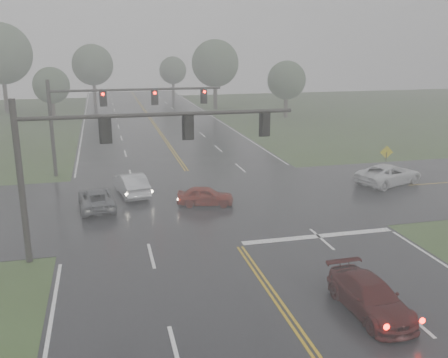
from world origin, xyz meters
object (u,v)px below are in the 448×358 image
object	(u,v)px
sedan_maroon	(369,312)
pickup_white	(388,184)
sedan_silver	(132,195)
car_grey	(97,208)
signal_gantry_far	(106,108)
sedan_red	(205,205)
signal_gantry_near	(108,146)

from	to	relation	value
sedan_maroon	pickup_white	size ratio (longest dim) A/B	0.85
sedan_silver	pickup_white	size ratio (longest dim) A/B	0.86
sedan_silver	pickup_white	bearing A→B (deg)	164.70
sedan_maroon	pickup_white	bearing A→B (deg)	54.29
car_grey	signal_gantry_far	xyz separation A→B (m)	(1.01, 8.90, 5.22)
sedan_maroon	car_grey	xyz separation A→B (m)	(-10.23, 15.41, 0.00)
sedan_red	signal_gantry_near	xyz separation A→B (m)	(-5.89, -6.34, 5.40)
signal_gantry_near	car_grey	bearing A→B (deg)	96.81
sedan_red	sedan_silver	distance (m)	5.59
signal_gantry_near	signal_gantry_far	xyz separation A→B (m)	(0.13, 16.23, -0.17)
signal_gantry_near	signal_gantry_far	world-z (taller)	signal_gantry_near
sedan_maroon	sedan_silver	size ratio (longest dim) A/B	0.98
sedan_red	pickup_white	size ratio (longest dim) A/B	0.68
sedan_silver	signal_gantry_near	bearing A→B (deg)	71.83
sedan_red	pickup_white	bearing A→B (deg)	-69.46
sedan_red	pickup_white	world-z (taller)	pickup_white
signal_gantry_near	sedan_maroon	bearing A→B (deg)	-40.80
sedan_silver	car_grey	world-z (taller)	sedan_silver
pickup_white	signal_gantry_near	xyz separation A→B (m)	(-19.97, -7.92, 5.40)
sedan_red	pickup_white	xyz separation A→B (m)	(14.08, 1.59, 0.00)
sedan_maroon	car_grey	bearing A→B (deg)	121.43
sedan_silver	car_grey	distance (m)	3.34
sedan_maroon	pickup_white	xyz separation A→B (m)	(10.61, 16.00, 0.00)
pickup_white	signal_gantry_far	bearing A→B (deg)	47.90
car_grey	sedan_silver	bearing A→B (deg)	-139.34
pickup_white	signal_gantry_near	size ratio (longest dim) A/B	0.41
sedan_red	car_grey	size ratio (longest dim) A/B	0.80
sedan_red	signal_gantry_far	xyz separation A→B (m)	(-5.76, 9.90, 5.22)
sedan_silver	car_grey	size ratio (longest dim) A/B	1.02
car_grey	signal_gantry_near	world-z (taller)	signal_gantry_near
sedan_silver	pickup_white	xyz separation A→B (m)	(18.53, -1.81, 0.00)
sedan_maroon	car_grey	distance (m)	18.50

